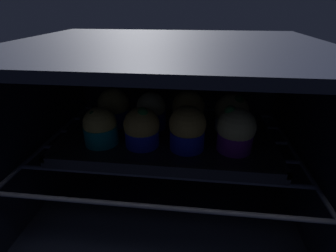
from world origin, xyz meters
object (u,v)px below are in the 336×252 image
(baking_tray, at_px, (168,138))
(muffin_row1_col2, at_px, (188,111))
(muffin_row0_col2, at_px, (187,129))
(muffin_row1_col3, at_px, (231,114))
(muffin_row0_col0, at_px, (100,127))
(muffin_row1_col1, at_px, (151,111))
(muffin_row0_col3, at_px, (236,131))
(muffin_row0_col1, at_px, (142,128))
(muffin_row1_col0, at_px, (114,108))

(baking_tray, height_order, muffin_row1_col2, muffin_row1_col2)
(muffin_row0_col2, relative_size, muffin_row1_col3, 1.03)
(muffin_row0_col0, relative_size, muffin_row0_col2, 0.88)
(muffin_row0_col2, height_order, muffin_row1_col1, muffin_row0_col2)
(muffin_row0_col3, bearing_deg, muffin_row1_col2, 136.41)
(baking_tray, distance_m, muffin_row1_col3, 0.15)
(muffin_row0_col1, bearing_deg, muffin_row0_col0, -178.81)
(baking_tray, xyz_separation_m, muffin_row0_col2, (0.04, -0.05, 0.05))
(muffin_row0_col2, distance_m, muffin_row1_col2, 0.10)
(baking_tray, xyz_separation_m, muffin_row1_col3, (0.14, 0.05, 0.05))
(muffin_row0_col3, bearing_deg, muffin_row1_col1, 155.12)
(muffin_row1_col3, bearing_deg, muffin_row0_col3, -91.14)
(baking_tray, bearing_deg, muffin_row0_col0, -160.74)
(muffin_row1_col2, bearing_deg, muffin_row1_col1, -175.15)
(baking_tray, bearing_deg, muffin_row0_col3, -17.14)
(muffin_row0_col0, height_order, muffin_row0_col3, muffin_row0_col3)
(muffin_row1_col0, distance_m, muffin_row1_col1, 0.09)
(baking_tray, xyz_separation_m, muffin_row1_col2, (0.04, 0.05, 0.05))
(baking_tray, xyz_separation_m, muffin_row1_col1, (-0.04, 0.04, 0.04))
(muffin_row0_col0, distance_m, muffin_row1_col0, 0.09)
(muffin_row0_col2, bearing_deg, muffin_row1_col1, 134.64)
(muffin_row1_col0, distance_m, muffin_row1_col2, 0.18)
(muffin_row0_col2, distance_m, muffin_row0_col3, 0.09)
(muffin_row0_col0, relative_size, muffin_row0_col1, 0.91)
(muffin_row1_col0, bearing_deg, baking_tray, -18.66)
(baking_tray, xyz_separation_m, muffin_row0_col0, (-0.14, -0.05, 0.04))
(muffin_row0_col1, bearing_deg, muffin_row0_col3, 0.88)
(muffin_row0_col0, height_order, muffin_row1_col0, muffin_row1_col0)
(muffin_row0_col3, height_order, muffin_row1_col3, muffin_row0_col3)
(muffin_row0_col0, xyz_separation_m, muffin_row1_col3, (0.28, 0.09, 0.00))
(muffin_row0_col0, height_order, muffin_row0_col1, muffin_row0_col1)
(baking_tray, distance_m, muffin_row0_col2, 0.08)
(muffin_row0_col1, xyz_separation_m, muffin_row1_col3, (0.19, 0.09, 0.00))
(muffin_row1_col0, distance_m, muffin_row1_col3, 0.28)
(muffin_row0_col1, bearing_deg, baking_tray, 43.21)
(muffin_row0_col2, bearing_deg, muffin_row0_col0, 179.95)
(muffin_row0_col0, relative_size, muffin_row1_col1, 0.94)
(muffin_row1_col3, bearing_deg, muffin_row1_col0, -179.71)
(muffin_row0_col3, relative_size, muffin_row1_col1, 1.10)
(muffin_row1_col0, bearing_deg, muffin_row1_col1, -2.22)
(muffin_row0_col0, xyz_separation_m, muffin_row1_col0, (0.00, 0.09, 0.01))
(muffin_row0_col3, xyz_separation_m, muffin_row1_col0, (-0.27, 0.09, 0.00))
(muffin_row0_col0, bearing_deg, muffin_row0_col1, 1.19)
(muffin_row0_col0, relative_size, muffin_row0_col3, 0.85)
(baking_tray, height_order, muffin_row0_col2, muffin_row0_col2)
(muffin_row0_col2, bearing_deg, muffin_row1_col0, 152.54)
(muffin_row0_col3, height_order, muffin_row1_col1, muffin_row0_col3)
(muffin_row0_col1, distance_m, muffin_row1_col2, 0.13)
(muffin_row1_col1, xyz_separation_m, muffin_row1_col2, (0.09, 0.01, 0.00))
(muffin_row0_col3, distance_m, muffin_row1_col1, 0.20)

